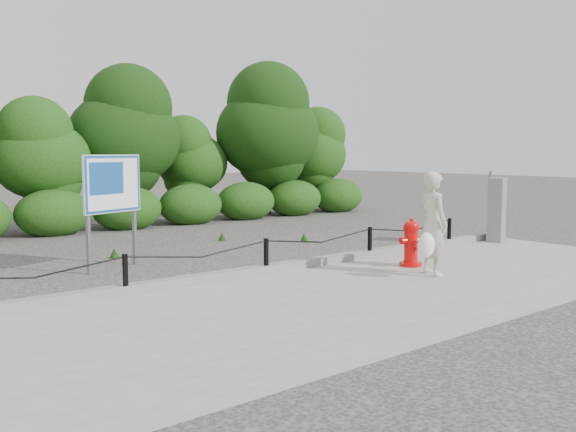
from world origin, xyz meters
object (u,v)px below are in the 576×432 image
Objects in this scene: fire_hydrant at (411,243)px; advertising_sign at (112,189)px; utility_cabinet at (497,210)px; pedestrian at (432,225)px.

advertising_sign is (-4.13, 3.43, 0.97)m from fire_hydrant.
utility_cabinet reaches higher than fire_hydrant.
advertising_sign is at bearing 140.65° from utility_cabinet.
fire_hydrant is 0.54× the size of utility_cabinet.
advertising_sign is (-3.76, 4.17, 0.54)m from pedestrian.
fire_hydrant is 4.04m from utility_cabinet.
pedestrian is (-0.37, -0.74, 0.43)m from fire_hydrant.
pedestrian is 1.08× the size of utility_cabinet.
pedestrian is at bearing 178.39° from utility_cabinet.
fire_hydrant is 0.41× the size of advertising_sign.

